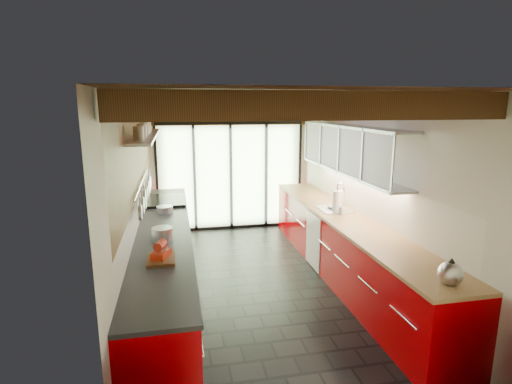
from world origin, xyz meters
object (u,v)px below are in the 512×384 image
(soap_bottle, at_px, (342,209))
(stand_mixer, at_px, (161,252))
(kettle, at_px, (451,272))
(paper_towel, at_px, (337,201))
(bowl, at_px, (333,207))

(soap_bottle, bearing_deg, stand_mixer, -153.37)
(soap_bottle, bearing_deg, kettle, -90.00)
(stand_mixer, height_order, paper_towel, paper_towel)
(kettle, bearing_deg, bowl, 90.00)
(stand_mixer, distance_m, kettle, 2.77)
(paper_towel, bearing_deg, bowl, 90.00)
(stand_mixer, xyz_separation_m, soap_bottle, (2.54, 1.27, -0.00))
(kettle, distance_m, bowl, 2.71)
(soap_bottle, relative_size, bowl, 0.89)
(stand_mixer, distance_m, soap_bottle, 2.84)
(soap_bottle, bearing_deg, bowl, 90.00)
(paper_towel, bearing_deg, soap_bottle, -90.00)
(soap_bottle, xyz_separation_m, bowl, (0.00, 0.34, -0.06))
(soap_bottle, height_order, bowl, soap_bottle)
(kettle, xyz_separation_m, bowl, (0.00, 2.71, -0.09))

